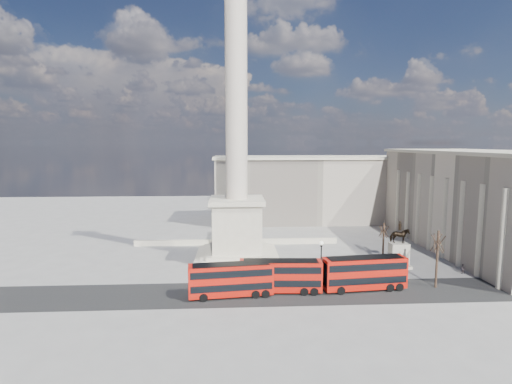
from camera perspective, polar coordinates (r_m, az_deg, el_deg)
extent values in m
plane|color=gray|center=(64.27, -2.66, -11.09)|extent=(180.00, 180.00, 0.00)
cube|color=#252525|center=(55.12, 2.80, -14.23)|extent=(120.00, 9.00, 0.01)
cube|color=beige|center=(68.90, -2.70, -9.41)|extent=(14.00, 14.00, 1.00)
cube|color=beige|center=(68.69, -2.71, -8.81)|extent=(12.00, 12.00, 0.50)
cube|color=beige|center=(68.56, -2.71, -8.40)|extent=(10.00, 10.00, 0.50)
cube|color=beige|center=(67.55, -2.73, -4.93)|extent=(8.00, 8.00, 8.00)
cube|color=beige|center=(66.78, -2.75, -1.23)|extent=(9.00, 9.00, 0.80)
cylinder|color=beige|center=(66.55, -2.84, 13.76)|extent=(3.60, 3.60, 34.00)
cube|color=beige|center=(79.50, -2.77, -7.13)|extent=(40.00, 0.60, 1.10)
cube|color=beige|center=(85.08, 29.16, -1.29)|extent=(18.00, 45.00, 18.00)
cube|color=beige|center=(84.39, 29.54, 4.97)|extent=(19.00, 46.00, 0.60)
cube|color=beige|center=(103.83, 8.21, 0.32)|extent=(50.00, 16.00, 16.00)
cube|color=beige|center=(103.20, 8.30, 4.90)|extent=(51.00, 17.00, 0.60)
cube|color=#B21309|center=(53.19, -3.61, -12.33)|extent=(11.13, 3.67, 4.02)
cube|color=black|center=(53.43, -3.60, -13.06)|extent=(10.70, 3.68, 0.89)
cube|color=black|center=(52.85, -3.61, -11.24)|extent=(10.70, 3.68, 0.89)
cube|color=black|center=(52.55, -3.62, -10.23)|extent=(10.02, 3.30, 0.06)
cylinder|color=black|center=(53.60, -7.55, -14.29)|extent=(1.37, 2.71, 1.09)
cylinder|color=black|center=(54.19, -0.27, -13.99)|extent=(1.37, 2.71, 1.09)
cylinder|color=black|center=(54.40, 1.13, -13.90)|extent=(1.37, 2.71, 1.09)
cube|color=#B21309|center=(54.60, 3.52, -11.81)|extent=(11.08, 3.12, 4.03)
cube|color=black|center=(54.84, 3.51, -12.52)|extent=(10.64, 3.15, 0.90)
cube|color=black|center=(54.27, 3.52, -10.74)|extent=(10.64, 3.15, 0.90)
cube|color=black|center=(53.98, 3.53, -9.75)|extent=(9.97, 2.81, 0.06)
cylinder|color=black|center=(55.13, -0.36, -13.61)|extent=(1.24, 2.67, 1.10)
cylinder|color=black|center=(55.47, 6.76, -13.53)|extent=(1.24, 2.67, 1.10)
cylinder|color=black|center=(55.63, 8.14, -13.49)|extent=(1.24, 2.67, 1.10)
cube|color=#B21309|center=(57.29, 15.22, -11.04)|extent=(11.55, 3.68, 4.18)
cube|color=black|center=(57.53, 15.20, -11.75)|extent=(11.11, 3.69, 0.93)
cube|color=black|center=(56.96, 15.26, -9.98)|extent=(11.11, 3.69, 0.93)
cube|color=black|center=(56.68, 15.29, -9.00)|extent=(10.40, 3.31, 0.06)
cylinder|color=black|center=(56.54, 11.60, -13.20)|extent=(1.39, 2.80, 1.14)
cylinder|color=black|center=(59.21, 18.05, -12.47)|extent=(1.39, 2.80, 1.14)
cylinder|color=black|center=(59.82, 19.24, -12.31)|extent=(1.39, 2.80, 1.14)
cylinder|color=black|center=(58.16, 9.21, -12.90)|extent=(0.43, 0.43, 0.49)
cylinder|color=black|center=(57.30, 9.26, -10.34)|extent=(0.16, 0.16, 5.93)
cylinder|color=black|center=(56.51, 9.32, -7.56)|extent=(0.30, 0.30, 0.30)
sphere|color=silver|center=(56.43, 9.33, -7.22)|extent=(0.55, 0.55, 0.55)
cube|color=beige|center=(69.57, 19.64, -9.89)|extent=(3.60, 2.70, 0.45)
cube|color=beige|center=(69.09, 19.70, -8.50)|extent=(2.88, 1.98, 3.96)
imported|color=black|center=(68.33, 19.81, -5.91)|extent=(3.06, 1.80, 2.43)
cylinder|color=black|center=(68.02, 19.87, -4.67)|extent=(0.45, 0.45, 1.08)
sphere|color=black|center=(67.87, 19.89, -4.05)|extent=(0.32, 0.32, 0.32)
cylinder|color=#332319|center=(61.09, 24.45, -8.74)|extent=(0.32, 0.32, 8.07)
cylinder|color=#332319|center=(71.18, 17.73, -6.85)|extent=(0.31, 0.31, 6.64)
cylinder|color=#332319|center=(82.85, 24.49, -5.23)|extent=(0.28, 0.28, 6.61)
imported|color=#262123|center=(61.42, 13.10, -11.23)|extent=(0.80, 0.68, 1.86)
imported|color=#262123|center=(70.02, 27.40, -9.71)|extent=(0.78, 0.62, 1.54)
imported|color=#262123|center=(59.51, 9.10, -11.83)|extent=(1.03, 0.93, 1.68)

